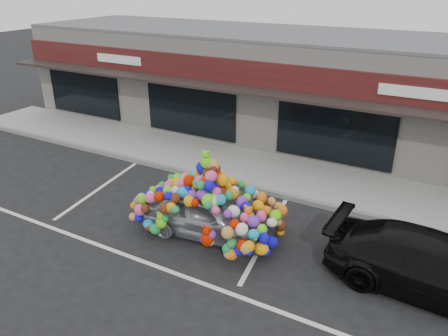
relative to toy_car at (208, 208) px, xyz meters
The scene contains 9 objects.
ground 1.62m from the toy_car, 162.27° to the left, with size 90.00×90.00×0.00m, color black.
shop_building 9.08m from the toy_car, 98.65° to the left, with size 24.00×7.20×4.31m.
sidewalk 4.69m from the toy_car, 106.94° to the left, with size 26.00×3.00×0.15m, color gray.
kerb 3.30m from the toy_car, 114.73° to the left, with size 26.00×0.18×0.16m, color slate.
parking_stripe_left 4.66m from the toy_car, behind, with size 0.12×4.40×0.01m, color silver.
parking_stripe_mid 1.76m from the toy_car, 23.54° to the left, with size 0.12×4.40×0.01m, color silver.
lane_line 2.12m from the toy_car, 70.82° to the right, with size 14.00×0.12×0.01m, color silver.
toy_car is the anchor object (origin of this frame).
black_sedan 5.51m from the toy_car, ahead, with size 4.60×1.87×1.34m, color black.
Camera 1 is at (6.66, -9.10, 6.45)m, focal length 35.00 mm.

